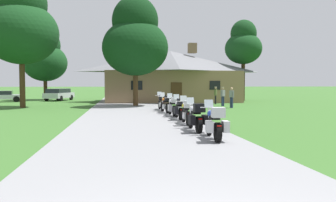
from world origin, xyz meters
The scene contains 19 objects.
ground_plane centered at (0.00, 20.00, 0.00)m, with size 500.00×500.00×0.00m, color #386628.
asphalt_driveway centered at (0.00, 18.00, 0.03)m, with size 6.40×80.00×0.06m, color gray.
motorcycle_blue_nearest_to_camera centered at (2.17, 7.52, 0.61)m, with size 0.80×2.08×1.30m.
motorcycle_silver_second_in_row centered at (2.01, 9.61, 0.61)m, with size 0.73×2.08×1.30m.
motorcycle_yellow_third_in_row centered at (2.11, 12.02, 0.62)m, with size 0.66×2.08×1.30m.
motorcycle_white_fourth_in_row centered at (2.15, 14.16, 0.61)m, with size 0.72×2.08×1.30m.
motorcycle_white_fifth_in_row centered at (2.12, 16.14, 0.61)m, with size 0.76×2.08×1.30m.
motorcycle_orange_sixth_in_row centered at (1.99, 18.44, 0.62)m, with size 0.70×2.08×1.30m.
motorcycle_black_farthest_in_row centered at (1.99, 20.71, 0.62)m, with size 0.66×2.08×1.30m.
stone_lodge centered at (4.57, 33.80, 2.90)m, with size 14.88×9.10×6.52m.
bystander_olive_shirt_near_lodge centered at (8.12, 27.93, 0.95)m, with size 0.36×0.50×1.69m.
bystander_gray_shirt_beside_signpost centered at (7.95, 25.07, 0.95)m, with size 0.48×0.38×1.69m.
bystander_gray_shirt_by_tree centered at (7.97, 22.79, 0.93)m, with size 0.32×0.53×1.67m.
tree_right_of_lodge centered at (13.21, 34.13, 6.53)m, with size 4.26×4.26×9.36m.
tree_by_lodge_front centered at (0.36, 25.79, 5.73)m, with size 5.66×5.66×9.45m.
tree_left_far centered at (-10.06, 39.45, 5.17)m, with size 5.32×5.32×8.66m.
tree_left_near centered at (-8.87, 25.50, 6.75)m, with size 5.92×5.92×10.63m.
parked_silver_suv_far_left centered at (-8.09, 37.34, 0.78)m, with size 2.98×4.92×1.40m.
parked_silver_sedan_far_left centered at (-13.50, 35.14, 0.64)m, with size 4.49×2.66×1.20m.
Camera 1 is at (-0.92, -3.20, 1.91)m, focal length 35.73 mm.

